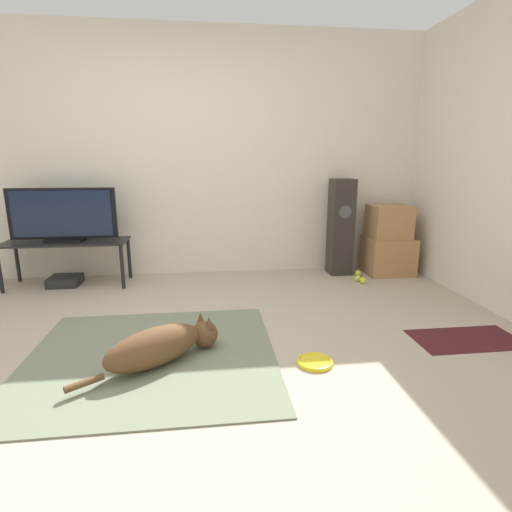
# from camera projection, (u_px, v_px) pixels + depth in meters

# --- Properties ---
(ground_plane) EXTENTS (12.00, 12.00, 0.00)m
(ground_plane) POSITION_uv_depth(u_px,v_px,m) (173.00, 363.00, 2.48)
(ground_plane) COLOR #B2A38E
(wall_back) EXTENTS (8.00, 0.06, 2.55)m
(wall_back) POSITION_uv_depth(u_px,v_px,m) (183.00, 155.00, 4.21)
(wall_back) COLOR silver
(wall_back) RESTS_ON ground_plane
(area_rug) EXTENTS (1.57, 1.47, 0.01)m
(area_rug) POSITION_uv_depth(u_px,v_px,m) (152.00, 356.00, 2.55)
(area_rug) COLOR slate
(area_rug) RESTS_ON ground_plane
(dog) EXTENTS (0.82, 0.63, 0.24)m
(dog) POSITION_uv_depth(u_px,v_px,m) (163.00, 345.00, 2.44)
(dog) COLOR brown
(dog) RESTS_ON area_rug
(frisbee) EXTENTS (0.23, 0.23, 0.03)m
(frisbee) POSITION_uv_depth(u_px,v_px,m) (315.00, 362.00, 2.47)
(frisbee) COLOR yellow
(frisbee) RESTS_ON ground_plane
(cardboard_box_lower) EXTENTS (0.49, 0.43, 0.40)m
(cardboard_box_lower) POSITION_uv_depth(u_px,v_px,m) (388.00, 256.00, 4.41)
(cardboard_box_lower) COLOR #A87A4C
(cardboard_box_lower) RESTS_ON ground_plane
(cardboard_box_upper) EXTENTS (0.41, 0.36, 0.36)m
(cardboard_box_upper) POSITION_uv_depth(u_px,v_px,m) (389.00, 222.00, 4.31)
(cardboard_box_upper) COLOR #A87A4C
(cardboard_box_upper) RESTS_ON cardboard_box_lower
(floor_speaker) EXTENTS (0.24, 0.24, 1.04)m
(floor_speaker) POSITION_uv_depth(u_px,v_px,m) (341.00, 227.00, 4.34)
(floor_speaker) COLOR #2D2823
(floor_speaker) RESTS_ON ground_plane
(tv_stand) EXTENTS (1.17, 0.43, 0.45)m
(tv_stand) POSITION_uv_depth(u_px,v_px,m) (66.00, 246.00, 3.94)
(tv_stand) COLOR black
(tv_stand) RESTS_ON ground_plane
(tv) EXTENTS (1.01, 0.20, 0.52)m
(tv) POSITION_uv_depth(u_px,v_px,m) (63.00, 215.00, 3.87)
(tv) COLOR black
(tv) RESTS_ON tv_stand
(tennis_ball_by_boxes) EXTENTS (0.07, 0.07, 0.07)m
(tennis_ball_by_boxes) POSITION_uv_depth(u_px,v_px,m) (358.00, 273.00, 4.33)
(tennis_ball_by_boxes) COLOR #C6E033
(tennis_ball_by_boxes) RESTS_ON ground_plane
(tennis_ball_near_speaker) EXTENTS (0.07, 0.07, 0.07)m
(tennis_ball_near_speaker) POSITION_uv_depth(u_px,v_px,m) (363.00, 281.00, 4.06)
(tennis_ball_near_speaker) COLOR #C6E033
(tennis_ball_near_speaker) RESTS_ON ground_plane
(tennis_ball_loose_on_carpet) EXTENTS (0.07, 0.07, 0.07)m
(tennis_ball_loose_on_carpet) POSITION_uv_depth(u_px,v_px,m) (358.00, 278.00, 4.14)
(tennis_ball_loose_on_carpet) COLOR #C6E033
(tennis_ball_loose_on_carpet) RESTS_ON ground_plane
(game_console) EXTENTS (0.29, 0.28, 0.09)m
(game_console) POSITION_uv_depth(u_px,v_px,m) (65.00, 281.00, 4.01)
(game_console) COLOR black
(game_console) RESTS_ON ground_plane
(door_mat) EXTENTS (0.75, 0.40, 0.01)m
(door_mat) POSITION_uv_depth(u_px,v_px,m) (466.00, 339.00, 2.80)
(door_mat) COLOR #47191E
(door_mat) RESTS_ON ground_plane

